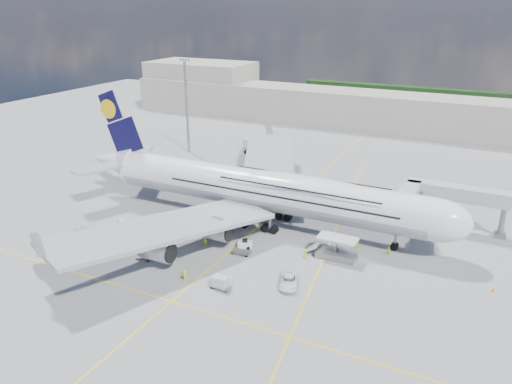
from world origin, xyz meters
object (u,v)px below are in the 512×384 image
at_px(crew_nose, 358,245).
at_px(crew_loader, 388,251).
at_px(jet_bridge, 437,196).
at_px(crew_van, 305,254).
at_px(airliner, 264,190).
at_px(dolly_row_b, 144,228).
at_px(catering_truck_outer, 255,148).
at_px(cone_nose, 493,290).
at_px(cone_wing_left_inner, 269,200).
at_px(cone_wing_right_inner, 157,241).
at_px(cargo_loader, 336,251).
at_px(dolly_row_a, 123,224).
at_px(dolly_nose_far, 221,282).
at_px(baggage_tug, 245,244).
at_px(crew_wing, 206,242).
at_px(dolly_nose_near, 241,252).
at_px(crew_tug, 185,276).
at_px(cone_wing_left_outer, 273,187).
at_px(catering_truck_inner, 264,173).
at_px(service_van, 289,281).
at_px(cone_tail, 139,185).
at_px(cone_wing_right_outer, 107,257).
at_px(light_mast, 187,105).
at_px(dolly_back, 84,229).
at_px(dolly_row_c, 145,258).

distance_m(crew_nose, crew_loader, 5.16).
distance_m(jet_bridge, crew_loader, 15.73).
distance_m(jet_bridge, crew_van, 27.64).
relative_size(airliner, dolly_row_b, 25.65).
xyz_separation_m(catering_truck_outer, cone_nose, (62.27, -47.03, -1.71)).
xyz_separation_m(cone_wing_left_inner, cone_wing_right_inner, (-9.36, -26.57, -0.03)).
bearing_deg(cargo_loader, dolly_row_b, -169.22).
xyz_separation_m(catering_truck_outer, cone_wing_right_inner, (8.35, -55.85, -1.78)).
xyz_separation_m(dolly_row_a, cone_nose, (63.24, 6.78, -0.57)).
height_order(cargo_loader, dolly_nose_far, cargo_loader).
relative_size(dolly_nose_far, baggage_tug, 1.13).
relative_size(airliner, dolly_row_a, 28.76).
bearing_deg(crew_wing, dolly_nose_near, -52.15).
relative_size(baggage_tug, crew_nose, 1.79).
bearing_deg(crew_tug, crew_wing, 88.57).
relative_size(crew_wing, cone_wing_left_outer, 2.90).
distance_m(cargo_loader, catering_truck_inner, 39.80).
bearing_deg(dolly_nose_far, service_van, 31.83).
bearing_deg(cone_tail, dolly_row_a, -58.36).
bearing_deg(dolly_row_a, dolly_nose_near, 9.91).
bearing_deg(cone_wing_right_outer, light_mast, 111.25).
distance_m(dolly_back, cone_wing_left_outer, 42.17).
xyz_separation_m(dolly_row_a, crew_tug, (21.11, -10.91, 0.12)).
xyz_separation_m(dolly_back, cone_wing_right_inner, (15.18, 2.10, -0.07)).
distance_m(dolly_back, crew_wing, 24.18).
height_order(light_mast, cone_wing_left_inner, light_mast).
height_order(dolly_row_c, cone_wing_left_outer, cone_wing_left_outer).
height_order(dolly_nose_far, cone_wing_left_outer, dolly_nose_far).
relative_size(dolly_nose_near, cone_nose, 5.42).
bearing_deg(crew_van, crew_tug, 115.14).
relative_size(catering_truck_inner, crew_wing, 4.17).
bearing_deg(catering_truck_inner, catering_truck_outer, 96.60).
bearing_deg(crew_van, cone_wing_left_inner, 15.49).
bearing_deg(dolly_nose_far, cone_tail, 144.34).
bearing_deg(catering_truck_inner, crew_wing, -106.31).
bearing_deg(crew_wing, dolly_nose_far, -104.89).
bearing_deg(service_van, light_mast, 115.51).
bearing_deg(dolly_back, cargo_loader, -14.86).
distance_m(baggage_tug, cone_tail, 39.71).
distance_m(crew_wing, cone_wing_left_inner, 24.28).
relative_size(cone_wing_right_inner, cone_tail, 0.87).
bearing_deg(cone_tail, dolly_back, -75.44).
xyz_separation_m(catering_truck_outer, cone_tail, (-12.96, -34.35, -1.75)).
relative_size(crew_tug, cone_nose, 3.12).
relative_size(airliner, service_van, 14.54).
bearing_deg(dolly_nose_near, dolly_row_c, -152.10).
xyz_separation_m(airliner, crew_loader, (24.23, -2.58, -6.06)).
xyz_separation_m(dolly_row_b, dolly_back, (-10.76, -4.15, -0.62)).
bearing_deg(crew_van, cone_nose, -107.22).
xyz_separation_m(jet_bridge, crew_tug, (-31.12, -35.51, -5.85)).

